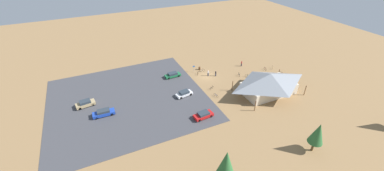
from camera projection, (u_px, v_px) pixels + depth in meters
name	position (u px, v px, depth m)	size (l,w,h in m)	color
ground	(206.00, 76.00, 68.07)	(160.00, 160.00, 0.00)	#937047
parking_lot_asphalt	(128.00, 99.00, 58.55)	(36.85, 35.14, 0.05)	#424247
bike_pavilion	(269.00, 82.00, 59.27)	(15.76, 9.84, 5.55)	beige
trash_bin	(199.00, 68.00, 71.29)	(0.60, 0.60, 0.90)	brown
lot_sign	(194.00, 68.00, 69.47)	(0.56, 0.08, 2.20)	#99999E
pine_midwest	(318.00, 134.00, 42.19)	(2.67, 2.67, 6.37)	brown
pine_center	(226.00, 164.00, 36.05)	(3.05, 3.05, 7.18)	brown
bicycle_orange_near_sign	(198.00, 73.00, 68.87)	(1.02, 1.43, 0.84)	black
bicycle_blue_edge_south	(216.00, 95.00, 59.29)	(0.56, 1.62, 0.83)	black
bicycle_white_lone_east	(202.00, 70.00, 70.37)	(1.71, 0.48, 0.90)	black
bicycle_black_trailside	(212.00, 88.00, 62.22)	(1.52, 0.88, 0.81)	black
bicycle_red_yard_front	(265.00, 69.00, 71.19)	(0.53, 1.65, 0.86)	black
bicycle_purple_by_bin	(282.00, 74.00, 68.71)	(0.48, 1.76, 0.85)	black
bicycle_teal_yard_center	(248.00, 76.00, 67.46)	(1.12, 1.38, 0.87)	black
bicycle_yellow_yard_left	(272.00, 67.00, 71.95)	(1.30, 1.22, 0.84)	black
bicycle_silver_lone_west	(239.00, 75.00, 68.22)	(0.67, 1.57, 0.84)	black
car_tan_inner_stall	(85.00, 103.00, 55.63)	(4.52, 2.46, 1.49)	tan
car_blue_far_end	(104.00, 113.00, 52.69)	(4.78, 1.87, 1.47)	#1E42B2
car_green_end_stall	(173.00, 75.00, 67.36)	(4.55, 1.91, 1.35)	#1E6B3D
car_red_mid_lot	(203.00, 115.00, 52.11)	(4.49, 2.22, 1.39)	red
car_white_front_row	(184.00, 93.00, 59.30)	(4.44, 2.40, 1.37)	white
visitor_at_bikes	(216.00, 73.00, 67.82)	(0.36, 0.36, 1.66)	#2D3347
visitor_near_lot	(208.00, 73.00, 67.86)	(0.38, 0.40, 1.78)	#2D3347
visitor_crossing_yard	(242.00, 63.00, 73.05)	(0.36, 0.39, 1.79)	#2D3347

